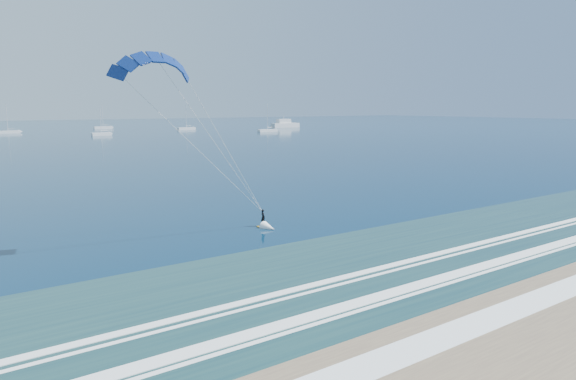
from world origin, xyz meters
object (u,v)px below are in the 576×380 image
Objects in this scene: motor_yacht at (285,124)px; sailboat_6 at (268,130)px; sailboat_5 at (186,129)px; sailboat_3 at (101,134)px; sailboat_2 at (8,132)px; sailboat_4 at (103,127)px; kitesurfer_rig at (214,142)px.

sailboat_6 is at bearing -133.77° from motor_yacht.
sailboat_6 is at bearing -60.38° from sailboat_5.
sailboat_5 is at bearing 29.02° from sailboat_3.
motor_yacht is 1.29× the size of sailboat_6.
sailboat_2 reaches higher than motor_yacht.
sailboat_6 reaches higher than sailboat_3.
sailboat_4 is at bearing 74.04° from sailboat_3.
sailboat_4 is at bearing 155.29° from motor_yacht.
sailboat_4 is (46.28, 23.43, 0.00)m from sailboat_2.
kitesurfer_rig is 210.12m from sailboat_2.
sailboat_6 is (70.47, -12.52, 0.01)m from sailboat_3.
sailboat_5 is (76.41, -12.90, -0.00)m from sailboat_2.
motor_yacht is 1.32× the size of sailboat_4.
sailboat_6 reaches higher than sailboat_5.
kitesurfer_rig is 174.21m from sailboat_3.
kitesurfer_rig is at bearing -124.11° from sailboat_6.
kitesurfer_rig reaches higher than sailboat_5.
sailboat_4 is at bearing 76.89° from kitesurfer_rig.
sailboat_5 is 0.94× the size of sailboat_6.
motor_yacht is at bearing -24.71° from sailboat_4.
sailboat_5 reaches higher than sailboat_3.
sailboat_2 reaches higher than sailboat_5.
kitesurfer_rig reaches higher than sailboat_4.
sailboat_2 is 111.64m from sailboat_6.
sailboat_3 is (-104.67, -23.19, -1.12)m from motor_yacht.
sailboat_5 is at bearing 119.62° from sailboat_6.
sailboat_5 is at bearing -9.58° from sailboat_2.
kitesurfer_rig is at bearing -103.11° from sailboat_4.
kitesurfer_rig is 1.40× the size of sailboat_5.
sailboat_6 is (22.31, -39.24, 0.00)m from sailboat_5.
sailboat_5 reaches higher than motor_yacht.
sailboat_2 is 1.04× the size of sailboat_5.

